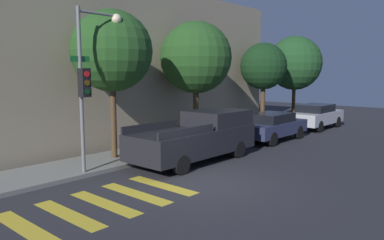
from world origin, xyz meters
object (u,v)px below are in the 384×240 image
Objects in this scene: pickup_truck at (198,136)px; tree_midblock at (196,58)px; tree_behind_truck at (295,63)px; sedan_middle at (316,116)px; tree_far_end at (263,67)px; traffic_light_pole at (91,69)px; sedan_near_corner at (271,126)px; tree_near_corner at (112,51)px.

tree_midblock is at bearing 42.30° from pickup_truck.
tree_midblock is 0.99× the size of tree_behind_truck.
tree_behind_truck is (1.73, 2.34, 3.20)m from sedan_middle.
pickup_truck reaches higher than sedan_middle.
pickup_truck is 9.40m from tree_far_end.
traffic_light_pole is 16.59m from tree_behind_truck.
tree_far_end is at bearing 4.90° from traffic_light_pole.
sedan_near_corner is 8.16m from tree_behind_truck.
sedan_middle is at bearing -126.39° from tree_behind_truck.
sedan_near_corner is at bearing -142.68° from tree_far_end.
traffic_light_pole is 1.25× the size of sedan_near_corner.
pickup_truck is at bearing -169.56° from tree_behind_truck.
sedan_middle is 0.75× the size of tree_behind_truck.
tree_far_end is (-2.31, 2.34, 2.93)m from sedan_middle.
sedan_middle is (14.83, -1.27, -2.71)m from traffic_light_pole.
tree_behind_truck reaches higher than traffic_light_pole.
tree_midblock reaches higher than tree_far_end.
tree_far_end is at bearing 180.00° from tree_behind_truck.
tree_near_corner is (-2.21, 2.34, 3.21)m from pickup_truck.
traffic_light_pole is 1.00× the size of pickup_truck.
tree_near_corner is at bearing 180.00° from tree_far_end.
traffic_light_pole reaches higher than tree_far_end.
tree_behind_truck is at bearing 0.00° from tree_midblock.
sedan_middle is 9.32m from tree_midblock.
tree_midblock is at bearing 0.00° from tree_near_corner.
pickup_truck is 4.67m from tree_midblock.
tree_far_end is 0.88× the size of tree_behind_truck.
sedan_middle is 13.82m from tree_near_corner.
traffic_light_pole is 15.12m from sedan_middle.
pickup_truck is at bearing -180.00° from sedan_middle.
traffic_light_pole is 0.94× the size of tree_behind_truck.
tree_far_end is at bearing 15.11° from pickup_truck.
tree_behind_truck reaches higher than sedan_near_corner.
tree_behind_truck reaches higher than sedan_middle.
tree_midblock is (2.57, 2.34, 3.11)m from pickup_truck.
tree_midblock is at bearing 164.44° from sedan_middle.
traffic_light_pole is at bearing -146.71° from tree_near_corner.
pickup_truck is at bearing -180.00° from sedan_near_corner.
traffic_light_pole is 12.56m from tree_far_end.
traffic_light_pole is 0.95× the size of tree_near_corner.
tree_midblock is (-3.03, 2.34, 3.31)m from sedan_near_corner.
sedan_middle is 0.76× the size of tree_midblock.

